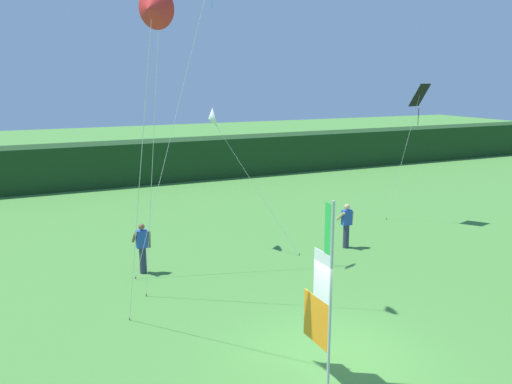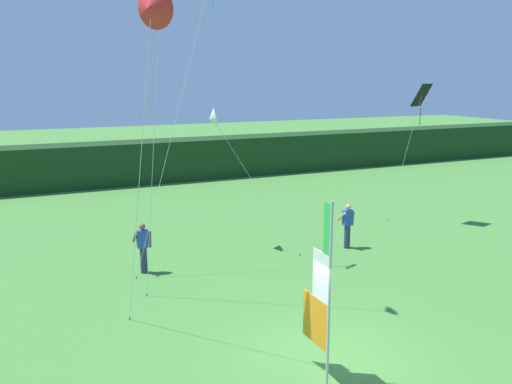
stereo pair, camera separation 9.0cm
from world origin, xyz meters
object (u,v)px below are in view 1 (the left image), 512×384
Objects in this scene: kite_cyan_diamond_2 at (205,0)px; kite_black_diamond_3 at (419,99)px; person_mid_field at (346,225)px; kite_red_delta_1 at (152,10)px; person_near_banner at (142,247)px; banner_flag at (322,295)px; kite_white_delta_0 at (212,119)px.

kite_cyan_diamond_2 reaches higher than kite_black_diamond_3.
person_mid_field is 0.28× the size of kite_black_diamond_3.
person_near_banner is at bearing 81.99° from kite_red_delta_1.
kite_cyan_diamond_2 reaches higher than banner_flag.
kite_cyan_diamond_2 is (3.03, 5.50, 1.04)m from kite_red_delta_1.
kite_white_delta_0 is at bearing 177.89° from kite_black_diamond_3.
kite_cyan_diamond_2 is at bearing 61.11° from kite_red_delta_1.
banner_flag is 2.33× the size of person_mid_field.
banner_flag is 13.83m from kite_black_diamond_3.
kite_red_delta_1 is at bearing 141.77° from banner_flag.
person_near_banner is 0.99× the size of person_mid_field.
kite_black_diamond_3 is (11.98, 1.31, 4.37)m from person_near_banner.
person_near_banner is at bearing 104.33° from banner_flag.
kite_white_delta_0 is 8.99m from kite_black_diamond_3.
kite_white_delta_0 is (3.01, 1.64, 3.82)m from person_near_banner.
kite_white_delta_0 is 8.48m from kite_red_delta_1.
person_mid_field is 0.17× the size of kite_cyan_diamond_2.
kite_cyan_diamond_2 is (-5.07, 0.59, 7.56)m from person_mid_field.
banner_flag is at bearing -92.47° from kite_cyan_diamond_2.
person_mid_field is (5.40, 7.04, -0.97)m from banner_flag.
kite_red_delta_1 is (-0.77, -5.45, 6.53)m from person_near_banner.
person_mid_field is at bearing -4.21° from person_near_banner.
kite_red_delta_1 is at bearing -98.01° from person_near_banner.
kite_red_delta_1 is at bearing -152.04° from kite_black_diamond_3.
person_mid_field is at bearing 52.50° from banner_flag.
person_near_banner is 7.90m from kite_cyan_diamond_2.
banner_flag reaches higher than person_mid_field.
kite_cyan_diamond_2 reaches higher than person_mid_field.
kite_red_delta_1 reaches higher than kite_white_delta_0.
banner_flag is at bearing -138.46° from kite_black_diamond_3.
person_near_banner is at bearing -151.43° from kite_white_delta_0.
person_mid_field is 0.21× the size of kite_red_delta_1.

